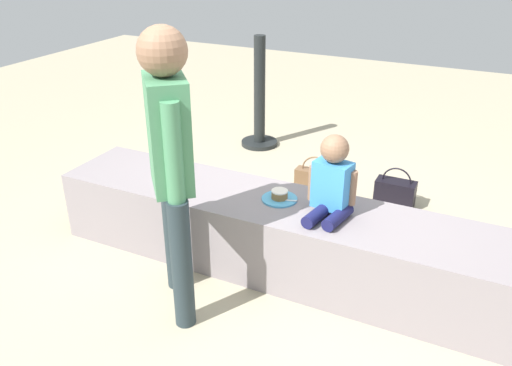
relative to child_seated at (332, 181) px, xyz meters
The scene contains 12 objects.
ground_plane 0.77m from the child_seated, behind, with size 12.00×12.00×0.00m, color tan.
concrete_ledge 0.57m from the child_seated, behind, with size 2.90×0.58×0.47m, color gray.
child_seated is the anchor object (origin of this frame).
adult_standing 0.94m from the child_seated, 140.05° to the right, with size 0.36×0.38×1.59m.
cake_plate 0.39m from the child_seated, behind, with size 0.22×0.22×0.07m.
gift_bag 1.05m from the child_seated, 148.07° to the left, with size 0.20×0.09×0.33m.
railing_post 2.30m from the child_seated, 125.90° to the left, with size 0.36×0.36×1.08m.
water_bottle_near_gift 0.85m from the child_seated, 131.89° to the left, with size 0.06×0.06×0.18m.
water_bottle_far_side 0.86m from the child_seated, 77.52° to the left, with size 0.06×0.06×0.18m.
cake_box_white 1.31m from the child_seated, 38.02° to the left, with size 0.32×0.31×0.10m, color white.
handbag_black_leather 1.30m from the child_seated, 81.88° to the left, with size 0.30×0.14×0.33m.
handbag_brown_canvas 1.24m from the child_seated, 113.47° to the left, with size 0.33×0.10×0.36m.
Camera 1 is at (1.14, -2.61, 1.99)m, focal length 36.98 mm.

